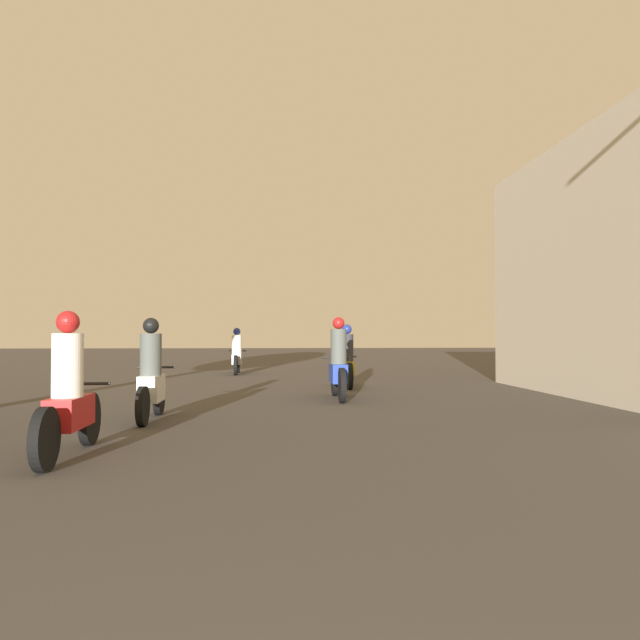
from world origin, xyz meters
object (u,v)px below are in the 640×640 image
(motorcycle_white, at_px, (151,379))
(motorcycle_yellow, at_px, (347,362))
(motorcycle_blue, at_px, (338,367))
(motorcycle_silver, at_px, (237,356))
(motorcycle_red, at_px, (69,399))

(motorcycle_white, height_order, motorcycle_yellow, motorcycle_white)
(motorcycle_blue, bearing_deg, motorcycle_silver, 113.09)
(motorcycle_red, height_order, motorcycle_blue, motorcycle_blue)
(motorcycle_white, xyz_separation_m, motorcycle_blue, (3.15, 2.87, 0.02))
(motorcycle_blue, bearing_deg, motorcycle_white, -131.57)
(motorcycle_yellow, bearing_deg, motorcycle_white, -128.96)
(motorcycle_red, xyz_separation_m, motorcycle_yellow, (3.96, 8.47, -0.00))
(motorcycle_red, bearing_deg, motorcycle_yellow, 71.93)
(motorcycle_white, height_order, motorcycle_silver, motorcycle_white)
(motorcycle_blue, bearing_deg, motorcycle_yellow, 85.93)
(motorcycle_blue, bearing_deg, motorcycle_red, -115.19)
(motorcycle_yellow, bearing_deg, motorcycle_red, -121.12)
(motorcycle_white, bearing_deg, motorcycle_red, -100.22)
(motorcycle_red, xyz_separation_m, motorcycle_blue, (3.46, 5.70, 0.03))
(motorcycle_red, relative_size, motorcycle_white, 1.12)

